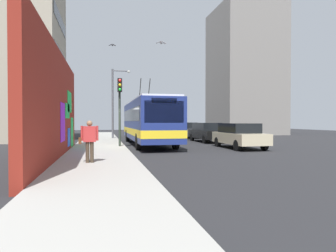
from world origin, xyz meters
name	(u,v)px	position (x,y,z in m)	size (l,w,h in m)	color
ground_plane	(126,149)	(0.00, 0.00, 0.00)	(80.00, 80.00, 0.00)	#232326
sidewalk_slab	(99,148)	(0.00, 1.60, 0.07)	(48.00, 3.20, 0.15)	#9E9B93
graffiti_wall	(57,106)	(-4.54, 3.35, 2.39)	(12.85, 0.32, 4.80)	maroon
building_far_left	(11,55)	(10.02, 9.20, 7.55)	(8.91, 8.23, 15.09)	#9E937F
building_far_right	(245,72)	(17.18, -17.00, 8.19)	(8.15, 8.00, 16.38)	gray
city_bus	(148,120)	(2.63, -1.80, 1.77)	(11.47, 2.55, 4.96)	navy
parked_car_champagne	(239,135)	(-1.32, -7.00, 0.84)	(4.39, 1.94, 1.58)	#C6B793
parked_car_black	(207,132)	(4.51, -7.00, 0.83)	(4.85, 1.75, 1.58)	black
parked_car_dark_gray	(187,130)	(10.29, -7.00, 0.83)	(4.19, 1.75, 1.58)	#38383D
pedestrian_near_wall	(89,138)	(-6.83, 1.90, 1.07)	(0.22, 0.72, 1.59)	#3F3326
traffic_light	(120,100)	(0.10, 0.35, 2.99)	(0.49, 0.28, 4.23)	#2D382D
street_lamp	(115,98)	(9.25, 0.26, 3.82)	(0.44, 1.71, 6.38)	#4C4C51
flying_pigeons	(142,24)	(-0.30, -1.01, 7.70)	(9.22, 2.98, 3.35)	gray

